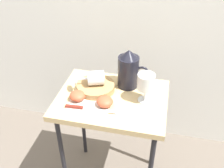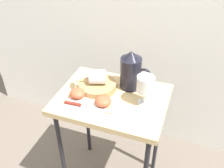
# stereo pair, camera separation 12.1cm
# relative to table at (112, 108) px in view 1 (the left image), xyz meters

# --- Properties ---
(curtain_drape) EXTENTS (2.40, 0.03, 1.90)m
(curtain_drape) POSITION_rel_table_xyz_m (0.00, 0.49, 0.36)
(curtain_drape) COLOR white
(curtain_drape) RESTS_ON ground_plane
(table) EXTENTS (0.55, 0.42, 0.67)m
(table) POSITION_rel_table_xyz_m (0.00, 0.00, 0.00)
(table) COLOR tan
(table) RESTS_ON ground_plane
(linen_napkin) EXTENTS (0.20, 0.17, 0.00)m
(linen_napkin) POSITION_rel_table_xyz_m (-0.10, -0.09, 0.08)
(linen_napkin) COLOR silver
(linen_napkin) RESTS_ON table
(basket_tray) EXTENTS (0.19, 0.19, 0.03)m
(basket_tray) POSITION_rel_table_xyz_m (-0.10, 0.04, 0.09)
(basket_tray) COLOR #AD8451
(basket_tray) RESTS_ON table
(pitcher) EXTENTS (0.16, 0.11, 0.21)m
(pitcher) POSITION_rel_table_xyz_m (0.06, 0.12, 0.16)
(pitcher) COLOR black
(pitcher) RESTS_ON table
(wine_glass_upright) EXTENTS (0.08, 0.08, 0.15)m
(wine_glass_upright) POSITION_rel_table_xyz_m (0.16, 0.01, 0.18)
(wine_glass_upright) COLOR silver
(wine_glass_upright) RESTS_ON table
(wine_glass_tipped_near) EXTENTS (0.16, 0.11, 0.07)m
(wine_glass_tipped_near) POSITION_rel_table_xyz_m (-0.10, 0.04, 0.15)
(wine_glass_tipped_near) COLOR silver
(wine_glass_tipped_near) RESTS_ON basket_tray
(apple_half_left) EXTENTS (0.08, 0.08, 0.04)m
(apple_half_left) POSITION_rel_table_xyz_m (-0.16, -0.06, 0.10)
(apple_half_left) COLOR #C15133
(apple_half_left) RESTS_ON linen_napkin
(apple_half_right) EXTENTS (0.08, 0.08, 0.04)m
(apple_half_right) POSITION_rel_table_xyz_m (-0.02, -0.07, 0.10)
(apple_half_right) COLOR #C15133
(apple_half_right) RESTS_ON linen_napkin
(knife) EXTENTS (0.24, 0.03, 0.01)m
(knife) POSITION_rel_table_xyz_m (-0.11, -0.12, 0.08)
(knife) COLOR silver
(knife) RESTS_ON linen_napkin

